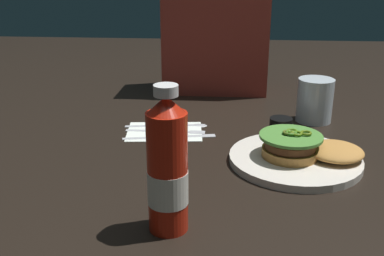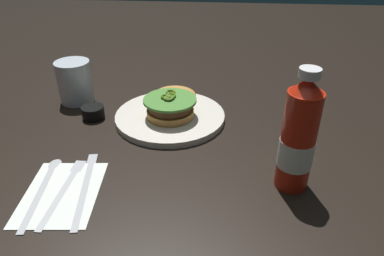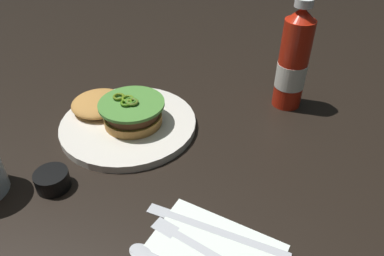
{
  "view_description": "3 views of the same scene",
  "coord_description": "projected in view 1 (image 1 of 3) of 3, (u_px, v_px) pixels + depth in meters",
  "views": [
    {
      "loc": [
        -0.07,
        -0.85,
        0.38
      ],
      "look_at": [
        -0.14,
        -0.01,
        0.07
      ],
      "focal_mm": 42.29,
      "sensor_mm": 36.0,
      "label": 1
    },
    {
      "loc": [
        -0.68,
        -0.13,
        0.42
      ],
      "look_at": [
        -0.1,
        -0.08,
        0.08
      ],
      "focal_mm": 33.2,
      "sensor_mm": 36.0,
      "label": 2
    },
    {
      "loc": [
        -0.35,
        0.39,
        0.42
      ],
      "look_at": [
        -0.06,
        -0.03,
        0.04
      ],
      "focal_mm": 33.52,
      "sensor_mm": 36.0,
      "label": 3
    }
  ],
  "objects": [
    {
      "name": "diner_person",
      "position": [
        216.0,
        18.0,
        1.35
      ],
      "size": [
        0.31,
        0.16,
        0.51
      ],
      "color": "#9E352A",
      "rests_on": "ground_plane"
    },
    {
      "name": "dinner_plate",
      "position": [
        295.0,
        159.0,
        0.91
      ],
      "size": [
        0.26,
        0.26,
        0.02
      ],
      "primitive_type": "cylinder",
      "color": "silver",
      "rests_on": "ground_plane"
    },
    {
      "name": "ground_plane",
      "position": [
        258.0,
        160.0,
        0.92
      ],
      "size": [
        3.0,
        3.0,
        0.0
      ],
      "primitive_type": "plane",
      "color": "black"
    },
    {
      "name": "spoon_utensil",
      "position": [
        178.0,
        124.0,
        1.11
      ],
      "size": [
        0.2,
        0.04,
        0.0
      ],
      "color": "silver",
      "rests_on": "napkin"
    },
    {
      "name": "fork_utensil",
      "position": [
        172.0,
        130.0,
        1.07
      ],
      "size": [
        0.19,
        0.02,
        0.0
      ],
      "color": "silver",
      "rests_on": "napkin"
    },
    {
      "name": "butter_knife",
      "position": [
        175.0,
        135.0,
        1.04
      ],
      "size": [
        0.21,
        0.05,
        0.0
      ],
      "color": "silver",
      "rests_on": "napkin"
    },
    {
      "name": "water_glass",
      "position": [
        315.0,
        100.0,
        1.13
      ],
      "size": [
        0.09,
        0.09,
        0.11
      ],
      "primitive_type": "cylinder",
      "color": "silver",
      "rests_on": "ground_plane"
    },
    {
      "name": "napkin",
      "position": [
        165.0,
        131.0,
        1.08
      ],
      "size": [
        0.19,
        0.15,
        0.0
      ],
      "primitive_type": "cube",
      "rotation": [
        0.0,
        0.0,
        0.09
      ],
      "color": "white",
      "rests_on": "ground_plane"
    },
    {
      "name": "condiment_cup",
      "position": [
        281.0,
        124.0,
        1.08
      ],
      "size": [
        0.05,
        0.05,
        0.03
      ],
      "primitive_type": "cylinder",
      "color": "black",
      "rests_on": "ground_plane"
    },
    {
      "name": "ketchup_bottle",
      "position": [
        168.0,
        170.0,
        0.66
      ],
      "size": [
        0.06,
        0.06,
        0.23
      ],
      "color": "red",
      "rests_on": "ground_plane"
    },
    {
      "name": "burger_sandwich",
      "position": [
        307.0,
        147.0,
        0.9
      ],
      "size": [
        0.21,
        0.12,
        0.05
      ],
      "color": "#BD813C",
      "rests_on": "dinner_plate"
    }
  ]
}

